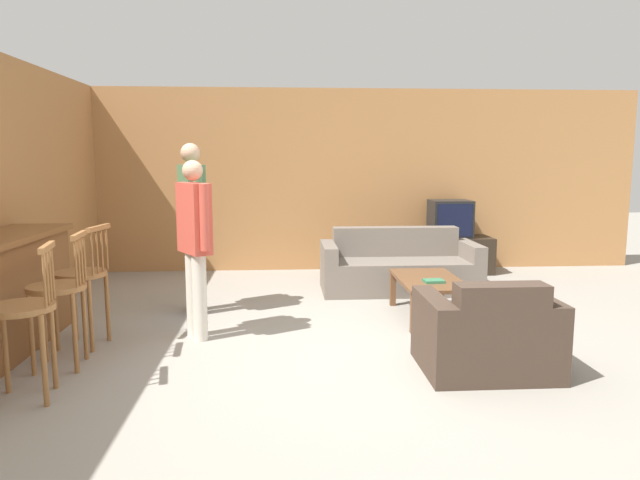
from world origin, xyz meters
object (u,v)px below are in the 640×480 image
object	(u,v)px
person_by_window	(192,218)
person_by_counter	(195,239)
bar_chair_far	(82,281)
tv	(450,219)
bar_chair_mid	(59,295)
book_on_table	(434,281)
armchair_near	(487,336)
tv_unit	(449,255)
coffee_table	(429,284)
couch_far	(399,268)
bar_chair_near	(24,317)

from	to	relation	value
person_by_window	person_by_counter	distance (m)	0.90
bar_chair_far	person_by_counter	size ratio (longest dim) A/B	0.66
tv	bar_chair_mid	bearing A→B (deg)	-139.55
book_on_table	person_by_window	xyz separation A→B (m)	(-2.41, 0.54, 0.58)
armchair_near	tv_unit	xyz separation A→B (m)	(0.82, 3.78, -0.02)
tv_unit	person_by_counter	distance (m)	4.26
coffee_table	tv	world-z (taller)	tv
couch_far	armchair_near	world-z (taller)	couch_far
tv_unit	tv	distance (m)	0.52
coffee_table	person_by_counter	distance (m)	2.38
tv_unit	armchair_near	bearing A→B (deg)	-102.20
bar_chair_near	bar_chair_far	size ratio (longest dim) A/B	1.00
bar_chair_near	bar_chair_far	xyz separation A→B (m)	(0.00, 1.12, 0.00)
bar_chair_near	tv	xyz separation A→B (m)	(4.08, 4.08, 0.20)
coffee_table	couch_far	bearing A→B (deg)	92.48
tv	tv_unit	bearing A→B (deg)	90.00
bar_chair_far	tv	world-z (taller)	bar_chair_far
bar_chair_mid	tv	world-z (taller)	bar_chair_mid
bar_chair_near	person_by_window	size ratio (longest dim) A/B	0.60
person_by_window	couch_far	bearing A→B (deg)	20.78
armchair_near	person_by_window	xyz separation A→B (m)	(-2.47, 1.85, 0.73)
coffee_table	tv	distance (m)	2.49
coffee_table	bar_chair_near	bearing A→B (deg)	-150.71
bar_chair_far	coffee_table	distance (m)	3.27
couch_far	book_on_table	bearing A→B (deg)	-87.91
couch_far	coffee_table	distance (m)	1.25
armchair_near	coffee_table	size ratio (longest dim) A/B	0.89
person_by_window	armchair_near	bearing A→B (deg)	-36.79
bar_chair_near	armchair_near	xyz separation A→B (m)	(3.26, 0.30, -0.30)
person_by_window	bar_chair_near	bearing A→B (deg)	-110.11
tv	person_by_counter	xyz separation A→B (m)	(-3.14, -2.81, 0.13)
tv_unit	tv	xyz separation A→B (m)	(-0.00, -0.00, 0.52)
couch_far	coffee_table	world-z (taller)	couch_far
bar_chair_mid	armchair_near	distance (m)	3.29
book_on_table	person_by_counter	bearing A→B (deg)	-171.41
bar_chair_near	bar_chair_far	bearing A→B (deg)	90.00
tv_unit	person_by_counter	bearing A→B (deg)	-138.10
coffee_table	person_by_window	world-z (taller)	person_by_window
armchair_near	coffee_table	world-z (taller)	armchair_near
bar_chair_mid	couch_far	world-z (taller)	bar_chair_mid
tv_unit	person_by_counter	size ratio (longest dim) A/B	0.74
couch_far	coffee_table	bearing A→B (deg)	-87.52
bar_chair_near	coffee_table	distance (m)	3.67
bar_chair_far	person_by_window	xyz separation A→B (m)	(0.79, 1.03, 0.43)
bar_chair_near	person_by_window	xyz separation A→B (m)	(0.79, 2.15, 0.43)
bar_chair_near	couch_far	size ratio (longest dim) A/B	0.55
coffee_table	person_by_window	xyz separation A→B (m)	(-2.41, 0.36, 0.65)
tv_unit	couch_far	bearing A→B (deg)	-131.99
tv_unit	book_on_table	xyz separation A→B (m)	(-0.88, -2.47, 0.17)
bar_chair_mid	person_by_counter	distance (m)	1.20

